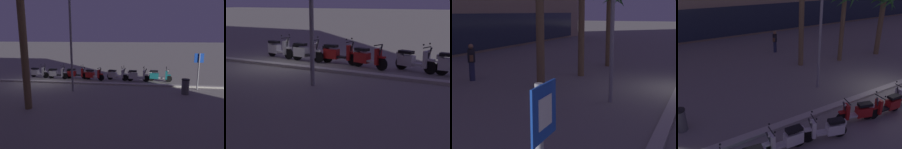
# 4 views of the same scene
# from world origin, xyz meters

# --- Properties ---
(ground_plane) EXTENTS (200.00, 200.00, 0.00)m
(ground_plane) POSITION_xyz_m (0.00, 0.00, 0.00)
(ground_plane) COLOR gray
(curb_strip) EXTENTS (60.00, 0.36, 0.12)m
(curb_strip) POSITION_xyz_m (0.00, 0.36, 0.06)
(curb_strip) COLOR #BCB7AD
(curb_strip) RESTS_ON ground
(scooter_teal_second_in_line) EXTENTS (1.83, 0.62, 1.17)m
(scooter_teal_second_in_line) POSITION_xyz_m (-8.76, -1.16, 0.46)
(scooter_teal_second_in_line) COLOR black
(scooter_teal_second_in_line) RESTS_ON ground
(scooter_white_last_in_row) EXTENTS (1.75, 0.56, 1.17)m
(scooter_white_last_in_row) POSITION_xyz_m (-7.10, -0.97, 0.46)
(scooter_white_last_in_row) COLOR black
(scooter_white_last_in_row) RESTS_ON ground
(scooter_white_gap_after_mid) EXTENTS (1.76, 0.78, 1.17)m
(scooter_white_gap_after_mid) POSITION_xyz_m (-5.45, -1.22, 0.44)
(scooter_white_gap_after_mid) COLOR black
(scooter_white_gap_after_mid) RESTS_ON ground
(scooter_red_far_back) EXTENTS (1.71, 0.75, 1.04)m
(scooter_red_far_back) POSITION_xyz_m (-3.60, -0.98, 0.45)
(scooter_red_far_back) COLOR black
(scooter_red_far_back) RESTS_ON ground
(scooter_red_lead_nearest) EXTENTS (1.85, 0.56, 1.17)m
(scooter_red_lead_nearest) POSITION_xyz_m (-2.04, -1.28, 0.45)
(scooter_red_lead_nearest) COLOR black
(scooter_red_lead_nearest) RESTS_ON ground
(scooter_white_mid_centre) EXTENTS (1.76, 0.56, 1.17)m
(scooter_white_mid_centre) POSITION_xyz_m (-0.47, -1.11, 0.45)
(scooter_white_mid_centre) COLOR black
(scooter_white_mid_centre) RESTS_ON ground
(scooter_white_mid_front) EXTENTS (1.78, 0.72, 1.17)m
(scooter_white_mid_front) POSITION_xyz_m (1.30, -1.37, 0.45)
(scooter_white_mid_front) COLOR black
(scooter_white_mid_front) RESTS_ON ground
(crossing_sign) EXTENTS (0.60, 0.13, 2.40)m
(crossing_sign) POSITION_xyz_m (-11.14, 0.97, 1.50)
(crossing_sign) COLOR #939399
(crossing_sign) RESTS_ON ground
(palm_tree_mid_walkway) EXTENTS (2.03, 2.03, 6.85)m
(palm_tree_mid_walkway) POSITION_xyz_m (-1.94, 5.82, 4.99)
(palm_tree_mid_walkway) COLOR olive
(palm_tree_mid_walkway) RESTS_ON ground
(litter_bin) EXTENTS (0.48, 0.48, 0.95)m
(litter_bin) POSITION_xyz_m (-10.12, 2.22, 0.48)
(litter_bin) COLOR #56565B
(litter_bin) RESTS_ON ground
(street_lamp) EXTENTS (0.36, 0.36, 6.43)m
(street_lamp) POSITION_xyz_m (-3.08, 2.48, 3.94)
(street_lamp) COLOR #939399
(street_lamp) RESTS_ON ground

